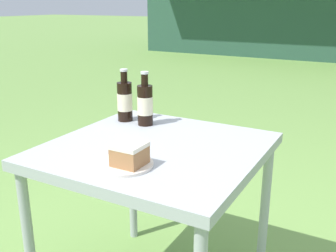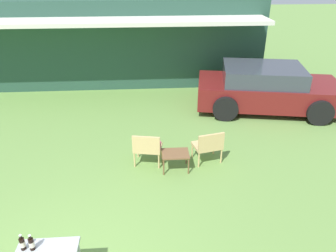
% 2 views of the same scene
% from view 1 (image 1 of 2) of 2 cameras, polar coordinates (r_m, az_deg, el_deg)
% --- Properties ---
extents(patio_table, '(0.78, 0.77, 0.71)m').
position_cam_1_polar(patio_table, '(1.53, -1.82, -5.37)').
color(patio_table, '#9EA3A8').
rests_on(patio_table, ground_plane).
extents(cake_on_plate, '(0.20, 0.20, 0.08)m').
position_cam_1_polar(cake_on_plate, '(1.31, -5.90, -4.58)').
color(cake_on_plate, silver).
rests_on(cake_on_plate, patio_table).
extents(cola_bottle_near, '(0.07, 0.07, 0.24)m').
position_cam_1_polar(cola_bottle_near, '(1.73, -3.35, 3.19)').
color(cola_bottle_near, black).
rests_on(cola_bottle_near, patio_table).
extents(cola_bottle_far, '(0.07, 0.07, 0.24)m').
position_cam_1_polar(cola_bottle_far, '(1.81, -6.29, 3.70)').
color(cola_bottle_far, black).
rests_on(cola_bottle_far, patio_table).
extents(fork, '(0.18, 0.03, 0.01)m').
position_cam_1_polar(fork, '(1.37, -7.93, -4.91)').
color(fork, silver).
rests_on(fork, patio_table).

